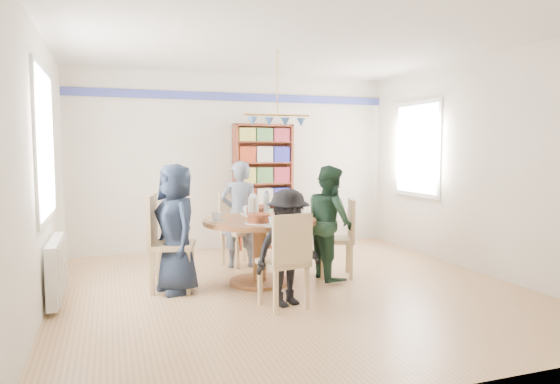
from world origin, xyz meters
name	(u,v)px	position (x,y,z in m)	size (l,w,h in m)	color
ground	(292,289)	(0.00, 0.00, 0.00)	(5.00, 5.00, 0.00)	tan
room_shell	(248,141)	(-0.26, 0.87, 1.65)	(5.00, 5.00, 5.00)	white
radiator	(56,269)	(-2.42, 0.30, 0.35)	(0.12, 1.00, 0.60)	silver
dining_table	(260,236)	(-0.27, 0.34, 0.56)	(1.30, 1.30, 0.75)	brown
chair_left	(164,238)	(-1.34, 0.40, 0.58)	(0.57, 0.57, 1.06)	tan
chair_right	(342,234)	(0.78, 0.34, 0.52)	(0.53, 0.53, 0.95)	tan
chair_far	(237,225)	(-0.28, 1.35, 0.53)	(0.55, 0.55, 0.97)	tan
chair_near	(287,257)	(-0.29, -0.65, 0.52)	(0.48, 0.48, 0.94)	tan
person_left	(176,228)	(-1.22, 0.30, 0.70)	(0.68, 0.44, 1.40)	#182135
person_right	(330,222)	(0.60, 0.29, 0.68)	(0.66, 0.52, 1.36)	#193224
person_far	(240,214)	(-0.28, 1.20, 0.70)	(0.51, 0.34, 1.40)	gray
person_near	(288,248)	(-0.24, -0.52, 0.58)	(0.75, 0.43, 1.16)	black
bookshelf	(263,187)	(0.39, 2.34, 0.95)	(0.92, 0.28, 1.94)	brown
tableware	(257,213)	(-0.29, 0.37, 0.82)	(1.19, 1.19, 0.31)	white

